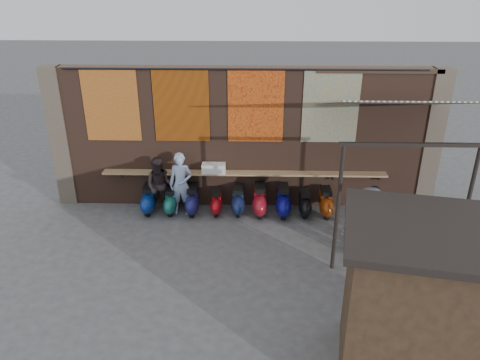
{
  "coord_description": "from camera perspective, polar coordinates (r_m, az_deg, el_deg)",
  "views": [
    {
      "loc": [
        0.17,
        -9.7,
        6.45
      ],
      "look_at": [
        -0.09,
        1.2,
        1.41
      ],
      "focal_mm": 35.0,
      "sensor_mm": 36.0,
      "label": 1
    }
  ],
  "objects": [
    {
      "name": "shelf_box",
      "position": [
        13.12,
        -3.22,
        1.45
      ],
      "size": [
        0.66,
        0.3,
        0.27
      ],
      "primitive_type": "cube",
      "color": "white",
      "rests_on": "eating_counter"
    },
    {
      "name": "scooter_stool_8",
      "position": [
        13.32,
        10.41,
        -2.72
      ],
      "size": [
        0.36,
        0.81,
        0.77
      ],
      "primitive_type": null,
      "color": "maroon",
      "rests_on": "ground"
    },
    {
      "name": "scooter_stool_2",
      "position": [
        13.28,
        -5.8,
        -2.46
      ],
      "size": [
        0.37,
        0.83,
        0.78
      ],
      "primitive_type": null,
      "color": "navy",
      "rests_on": "ground"
    },
    {
      "name": "stall_roof",
      "position": [
        7.57,
        23.65,
        -5.89
      ],
      "size": [
        3.26,
        2.73,
        0.12
      ],
      "primitive_type": "cube",
      "rotation": [
        0.0,
        0.0,
        -0.19
      ],
      "color": "black",
      "rests_on": "market_stall"
    },
    {
      "name": "tapestry_sun",
      "position": [
        12.8,
        -7.17,
        8.98
      ],
      "size": [
        1.5,
        0.02,
        2.0
      ],
      "primitive_type": "cube",
      "color": "#D85D0C",
      "rests_on": "brick_wall"
    },
    {
      "name": "scooter_stool_6",
      "position": [
        13.16,
        5.25,
        -2.57
      ],
      "size": [
        0.4,
        0.89,
        0.84
      ],
      "primitive_type": null,
      "color": "#0B0C70",
      "rests_on": "ground"
    },
    {
      "name": "pier_right",
      "position": [
        14.11,
        22.26,
        4.53
      ],
      "size": [
        0.5,
        0.5,
        4.0
      ],
      "primitive_type": "cube",
      "color": "#4C4238",
      "rests_on": "ground"
    },
    {
      "name": "brick_wall",
      "position": [
        13.18,
        0.55,
        5.07
      ],
      "size": [
        10.0,
        0.4,
        4.0
      ],
      "primitive_type": "cube",
      "color": "brown",
      "rests_on": "ground"
    },
    {
      "name": "awning_post_right",
      "position": [
        11.37,
        25.84,
        -3.41
      ],
      "size": [
        0.09,
        0.09,
        3.1
      ],
      "primitive_type": "cylinder",
      "color": "black",
      "rests_on": "ground"
    },
    {
      "name": "awning_post_left",
      "position": [
        10.52,
        11.81,
        -3.53
      ],
      "size": [
        0.09,
        0.09,
        3.1
      ],
      "primitive_type": "cylinder",
      "color": "black",
      "rests_on": "ground"
    },
    {
      "name": "eating_counter",
      "position": [
        13.17,
        0.51,
        0.84
      ],
      "size": [
        8.0,
        0.32,
        0.05
      ],
      "primitive_type": "cube",
      "color": "#9E7A51",
      "rests_on": "brick_wall"
    },
    {
      "name": "stall_sign",
      "position": [
        8.82,
        21.71,
        -7.29
      ],
      "size": [
        1.19,
        0.27,
        0.5
      ],
      "primitive_type": "cube",
      "rotation": [
        0.0,
        0.0,
        -0.19
      ],
      "color": "gold",
      "rests_on": "market_stall"
    },
    {
      "name": "stall_shelf",
      "position": [
        9.37,
        20.73,
        -12.53
      ],
      "size": [
        2.12,
        0.51,
        0.06
      ],
      "primitive_type": "cube",
      "rotation": [
        0.0,
        0.0,
        -0.19
      ],
      "color": "#473321",
      "rests_on": "market_stall"
    },
    {
      "name": "scooter_stool_7",
      "position": [
        13.26,
        7.88,
        -2.82
      ],
      "size": [
        0.33,
        0.74,
        0.7
      ],
      "primitive_type": null,
      "color": "black",
      "rests_on": "ground"
    },
    {
      "name": "scooter_stool_0",
      "position": [
        13.51,
        -11.03,
        -2.32
      ],
      "size": [
        0.37,
        0.83,
        0.79
      ],
      "primitive_type": null,
      "color": "navy",
      "rests_on": "ground"
    },
    {
      "name": "shopper_grey",
      "position": [
        11.35,
        15.3,
        -5.24
      ],
      "size": [
        1.22,
        0.72,
        1.87
      ],
      "primitive_type": "imported",
      "rotation": [
        0.0,
        0.0,
        3.12
      ],
      "color": "#525257",
      "rests_on": "ground"
    },
    {
      "name": "tapestry_orange",
      "position": [
        12.66,
        1.93,
        8.99
      ],
      "size": [
        1.5,
        0.02,
        2.0
      ],
      "primitive_type": "cube",
      "color": "#D4591A",
      "rests_on": "brick_wall"
    },
    {
      "name": "diner_left",
      "position": [
        13.09,
        -7.21,
        -0.47
      ],
      "size": [
        0.67,
        0.46,
        1.8
      ],
      "primitive_type": "imported",
      "rotation": [
        0.0,
        0.0,
        -0.04
      ],
      "color": "#9CB7E3",
      "rests_on": "ground"
    },
    {
      "name": "ground",
      "position": [
        11.65,
        0.31,
        -8.8
      ],
      "size": [
        70.0,
        70.0,
        0.0
      ],
      "primitive_type": "plane",
      "color": "#474749",
      "rests_on": "ground"
    },
    {
      "name": "diner_right",
      "position": [
        13.22,
        -9.72,
        -0.71
      ],
      "size": [
        0.83,
        0.66,
        1.66
      ],
      "primitive_type": "imported",
      "rotation": [
        0.0,
        0.0,
        -0.04
      ],
      "color": "#292023",
      "rests_on": "ground"
    },
    {
      "name": "pier_left",
      "position": [
        14.23,
        -20.96,
        4.91
      ],
      "size": [
        0.5,
        0.5,
        4.0
      ],
      "primitive_type": "cube",
      "color": "#4C4238",
      "rests_on": "ground"
    },
    {
      "name": "tapestry_redgold",
      "position": [
        13.21,
        -15.44,
        8.78
      ],
      "size": [
        1.5,
        0.02,
        2.0
      ],
      "primitive_type": "cube",
      "color": "maroon",
      "rests_on": "brick_wall"
    },
    {
      "name": "awning_ledger",
      "position": [
        12.89,
        16.74,
        12.61
      ],
      "size": [
        3.3,
        0.08,
        0.12
      ],
      "primitive_type": "cube",
      "color": "#33261C",
      "rests_on": "brick_wall"
    },
    {
      "name": "awning_canvas",
      "position": [
        11.49,
        18.41,
        8.93
      ],
      "size": [
        3.2,
        3.28,
        0.97
      ],
      "primitive_type": "cube",
      "rotation": [
        -0.28,
        0.0,
        0.0
      ],
      "color": "beige",
      "rests_on": "brick_wall"
    },
    {
      "name": "shopper_navy",
      "position": [
        11.61,
        15.75,
        -4.75
      ],
      "size": [
        1.14,
        0.72,
        1.81
      ],
      "primitive_type": "imported",
      "rotation": [
        0.0,
        0.0,
        3.43
      ],
      "color": "#151B31",
      "rests_on": "ground"
    },
    {
      "name": "tapestry_multi",
      "position": [
        12.84,
        11.0,
        8.77
      ],
      "size": [
        1.5,
        0.02,
        2.0
      ],
      "primitive_type": "cube",
      "color": "teal",
      "rests_on": "brick_wall"
    },
    {
      "name": "hang_rail",
      "position": [
        12.42,
        0.58,
        13.34
      ],
      "size": [
        9.5,
        0.06,
        0.06
      ],
      "primitive_type": "cylinder",
      "rotation": [
        0.0,
        1.57,
        0.0
      ],
      "color": "black",
      "rests_on": "brick_wall"
    },
    {
      "name": "scooter_stool_1",
      "position": [
        13.4,
        -8.41,
        -2.51
      ],
      "size": [
        0.34,
        0.76,
        0.72
      ],
      "primitive_type": null,
      "color": "#196559",
      "rests_on": "ground"
    },
    {
      "name": "market_stall",
      "position": [
        8.36,
        21.92,
        -14.52
      ],
      "size": [
        2.9,
        2.39,
        2.79
      ],
      "primitive_type": "cube",
      "rotation": [
        0.0,
        0.0,
        -0.19
      ],
      "color": "black",
      "rests_on": "ground"
    },
    {
      "name": "shopper_tan",
      "position": [
        11.78,
        17.55,
        -5.42
      ],
      "size": [
        0.76,
        0.87,
        1.5
      ],
      "primitive_type": "imported",
      "rotation": [
        0.0,
        0.0,
        1.1
      ],
      "color": "#785B4C",
      "rests_on": "ground"
    },
    {
      "name": "scooter_stool_3",
      "position": [
        13.25,
        -2.87,
        -2.7
      ],
      "size": [
        0.32,
        0.71,
        0.67
      ],
      "primitive_type": null,
      "color": "#A10C15",
      "rests_on": "ground"
    },
    {
      "name": "scooter_stool_5",
      "position": [
        13.16,
        2.43,
        -2.48
      ],
      "size": [
        0.4,
        0.89,
        0.85
      ],
      "primitive_type": null,
      "color": "maroon",
      "rests_on": "ground"
    },
    {
      "name": "scooter_stool_4",
      "position": [
        13.21,
        -0.22,
        -2.52
      ],
      "size": [
        0.36,
        0.81,
        0.77
      ],
      "primitive_type": null,
      "color": "#131F49",
      "rests_on": "ground"
    },
    {
      "name": "awning_header",
      "position": [
        10.26,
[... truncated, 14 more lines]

